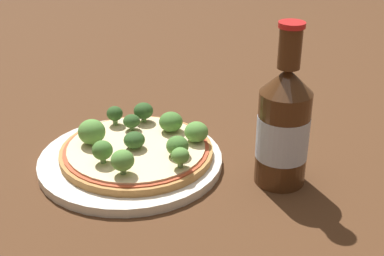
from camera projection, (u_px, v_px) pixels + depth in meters
ground_plane at (131, 164)px, 0.71m from camera, size 3.00×3.00×0.00m
plate at (133, 160)px, 0.71m from camera, size 0.24×0.24×0.01m
pizza at (137, 151)px, 0.71m from camera, size 0.20×0.20×0.01m
broccoli_floret_0 at (102, 150)px, 0.66m from camera, size 0.03×0.03×0.03m
broccoli_floret_1 at (178, 146)px, 0.68m from camera, size 0.03×0.03×0.03m
broccoli_floret_2 at (92, 132)px, 0.70m from camera, size 0.04×0.04×0.03m
broccoli_floret_3 at (132, 121)px, 0.74m from camera, size 0.02×0.02×0.02m
broccoli_floret_4 at (171, 122)px, 0.74m from camera, size 0.03×0.03×0.03m
broccoli_floret_5 at (196, 132)px, 0.71m from camera, size 0.03×0.03×0.03m
broccoli_floret_6 at (134, 141)px, 0.69m from camera, size 0.03×0.03×0.02m
broccoli_floret_7 at (143, 111)px, 0.76m from camera, size 0.03×0.03×0.03m
broccoli_floret_8 at (123, 161)px, 0.63m from camera, size 0.03×0.03×0.03m
broccoli_floret_9 at (180, 156)px, 0.65m from camera, size 0.02×0.02×0.03m
broccoli_floret_10 at (115, 114)px, 0.75m from camera, size 0.02×0.02×0.03m
beer_bottle at (283, 126)px, 0.64m from camera, size 0.06×0.06×0.20m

